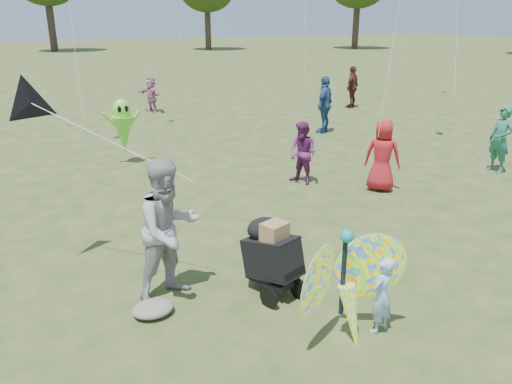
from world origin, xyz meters
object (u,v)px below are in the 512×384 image
crowd_e (303,153)px  child_girl (382,295)px  crowd_f (500,140)px  crowd_c (325,105)px  alien_kite (123,128)px  crowd_h (352,87)px  adult_man (169,230)px  crowd_j (151,94)px  crowd_a (382,156)px  butterfly_kite (347,287)px  jogging_stroller (271,252)px

crowd_e → child_girl: bearing=-42.4°
crowd_f → crowd_c: bearing=-165.0°
crowd_f → alien_kite: bearing=-119.7°
crowd_e → crowd_h: (7.30, 7.85, 0.14)m
adult_man → crowd_j: (3.62, 14.18, -0.29)m
adult_man → alien_kite: 7.07m
crowd_f → alien_kite: alien_kite is taller
crowd_e → alien_kite: size_ratio=0.84×
alien_kite → child_girl: bearing=-82.7°
adult_man → crowd_f: bearing=-4.6°
adult_man → crowd_h: bearing=27.1°
crowd_a → child_girl: bearing=96.6°
crowd_j → alien_kite: (-2.70, -7.17, 0.25)m
crowd_j → crowd_a: bearing=-13.1°
crowd_j → butterfly_kite: (-2.03, -16.10, -0.01)m
crowd_j → crowd_c: bearing=10.4°
crowd_f → jogging_stroller: 8.29m
crowd_e → jogging_stroller: size_ratio=1.30×
alien_kite → crowd_a: bearing=-45.3°
crowd_h → crowd_j: size_ratio=1.22×
crowd_a → crowd_e: bearing=4.8°
alien_kite → crowd_j: bearing=69.4°
crowd_a → crowd_c: size_ratio=0.86×
crowd_f → jogging_stroller: size_ratio=1.48×
butterfly_kite → alien_kite: alien_kite is taller
crowd_c → crowd_e: (-3.51, -4.32, -0.21)m
crowd_e → crowd_j: 10.74m
crowd_a → crowd_c: 5.93m
crowd_e → alien_kite: bearing=-157.0°
crowd_a → crowd_h: size_ratio=0.92×
child_girl → butterfly_kite: butterfly_kite is taller
crowd_a → butterfly_kite: crowd_a is taller
adult_man → crowd_j: adult_man is taller
child_girl → crowd_h: bearing=-142.2°
jogging_stroller → alien_kite: 7.53m
crowd_f → crowd_j: 13.35m
crowd_a → alien_kite: bearing=1.2°
crowd_e → jogging_stroller: bearing=-57.2°
butterfly_kite → crowd_h: bearing=52.9°
crowd_h → child_girl: bearing=23.9°
crowd_f → butterfly_kite: bearing=-61.3°
crowd_c → crowd_j: bearing=-92.4°
crowd_a → alien_kite: 6.68m
crowd_a → crowd_e: size_ratio=1.10×
crowd_h → crowd_j: crowd_h is taller
crowd_f → butterfly_kite: 8.59m
adult_man → crowd_f: 9.43m
crowd_f → crowd_j: crowd_f is taller
child_girl → crowd_a: bearing=-146.5°
child_girl → alien_kite: size_ratio=0.58×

